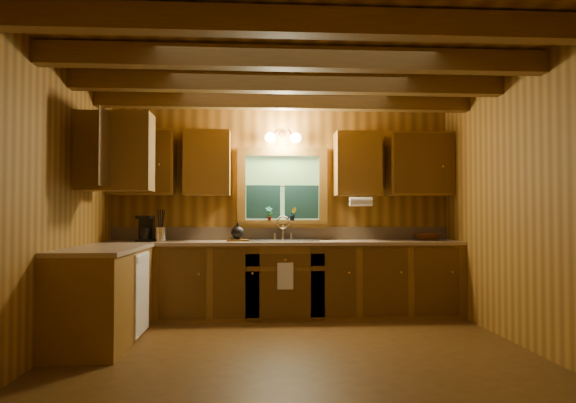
{
  "coord_description": "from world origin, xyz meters",
  "views": [
    {
      "loc": [
        -0.36,
        -4.63,
        1.2
      ],
      "look_at": [
        0.0,
        0.8,
        1.35
      ],
      "focal_mm": 32.58,
      "sensor_mm": 36.0,
      "label": 1
    }
  ],
  "objects_px": {
    "coffee_maker": "(146,229)",
    "wicker_basket": "(427,237)",
    "sink": "(284,245)",
    "cutting_board": "(238,240)"
  },
  "relations": [
    {
      "from": "coffee_maker",
      "to": "wicker_basket",
      "type": "height_order",
      "value": "coffee_maker"
    },
    {
      "from": "coffee_maker",
      "to": "cutting_board",
      "type": "height_order",
      "value": "coffee_maker"
    },
    {
      "from": "coffee_maker",
      "to": "cutting_board",
      "type": "xyz_separation_m",
      "value": [
        1.07,
        -0.02,
        -0.14
      ]
    },
    {
      "from": "cutting_board",
      "to": "wicker_basket",
      "type": "xyz_separation_m",
      "value": [
        2.31,
        0.11,
        0.03
      ]
    },
    {
      "from": "sink",
      "to": "coffee_maker",
      "type": "xyz_separation_m",
      "value": [
        -1.62,
        -0.03,
        0.19
      ]
    },
    {
      "from": "cutting_board",
      "to": "wicker_basket",
      "type": "bearing_deg",
      "value": -1.96
    },
    {
      "from": "cutting_board",
      "to": "sink",
      "type": "bearing_deg",
      "value": 0.45
    },
    {
      "from": "sink",
      "to": "cutting_board",
      "type": "xyz_separation_m",
      "value": [
        -0.55,
        -0.05,
        0.06
      ]
    },
    {
      "from": "coffee_maker",
      "to": "wicker_basket",
      "type": "bearing_deg",
      "value": 6.97
    },
    {
      "from": "coffee_maker",
      "to": "wicker_basket",
      "type": "distance_m",
      "value": 3.38
    }
  ]
}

